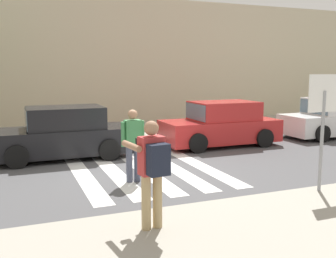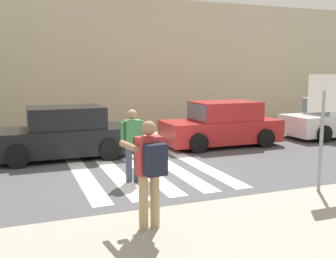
# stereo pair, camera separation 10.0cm
# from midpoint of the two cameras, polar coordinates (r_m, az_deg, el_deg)

# --- Properties ---
(ground_plane) EXTENTS (120.00, 120.00, 0.00)m
(ground_plane) POSITION_cam_midpoint_polar(r_m,az_deg,el_deg) (10.51, -3.19, -5.97)
(ground_plane) COLOR #4C4C4F
(sidewalk_far) EXTENTS (60.00, 4.80, 0.14)m
(sidewalk_far) POSITION_cam_midpoint_polar(r_m,az_deg,el_deg) (16.19, -9.79, -0.68)
(sidewalk_far) COLOR #9E998C
(sidewalk_far) RESTS_ON ground
(building_facade_far) EXTENTS (56.00, 4.00, 6.00)m
(building_facade_far) POSITION_cam_midpoint_polar(r_m,az_deg,el_deg) (20.32, -12.51, 9.38)
(building_facade_far) COLOR beige
(building_facade_far) RESTS_ON ground
(crosswalk_stripe_0) EXTENTS (0.44, 5.20, 0.01)m
(crosswalk_stripe_0) POSITION_cam_midpoint_polar(r_m,az_deg,el_deg) (10.33, -12.06, -6.37)
(crosswalk_stripe_0) COLOR silver
(crosswalk_stripe_0) RESTS_ON ground
(crosswalk_stripe_1) EXTENTS (0.44, 5.20, 0.01)m
(crosswalk_stripe_1) POSITION_cam_midpoint_polar(r_m,az_deg,el_deg) (10.48, -7.72, -6.04)
(crosswalk_stripe_1) COLOR silver
(crosswalk_stripe_1) RESTS_ON ground
(crosswalk_stripe_2) EXTENTS (0.44, 5.20, 0.01)m
(crosswalk_stripe_2) POSITION_cam_midpoint_polar(r_m,az_deg,el_deg) (10.69, -3.53, -5.70)
(crosswalk_stripe_2) COLOR silver
(crosswalk_stripe_2) RESTS_ON ground
(crosswalk_stripe_3) EXTENTS (0.44, 5.20, 0.01)m
(crosswalk_stripe_3) POSITION_cam_midpoint_polar(r_m,az_deg,el_deg) (10.95, 0.48, -5.33)
(crosswalk_stripe_3) COLOR silver
(crosswalk_stripe_3) RESTS_ON ground
(crosswalk_stripe_4) EXTENTS (0.44, 5.20, 0.01)m
(crosswalk_stripe_4) POSITION_cam_midpoint_polar(r_m,az_deg,el_deg) (11.26, 4.28, -4.97)
(crosswalk_stripe_4) COLOR silver
(crosswalk_stripe_4) RESTS_ON ground
(stop_sign) EXTENTS (0.76, 0.08, 2.41)m
(stop_sign) POSITION_cam_midpoint_polar(r_m,az_deg,el_deg) (8.55, 21.85, 2.96)
(stop_sign) COLOR gray
(stop_sign) RESTS_ON sidewalk_near
(photographer_with_backpack) EXTENTS (0.65, 0.89, 1.72)m
(photographer_with_backpack) POSITION_cam_midpoint_polar(r_m,az_deg,el_deg) (6.11, -2.20, -5.32)
(photographer_with_backpack) COLOR tan
(photographer_with_backpack) RESTS_ON sidewalk_near
(pedestrian_crossing) EXTENTS (0.58, 0.27, 1.72)m
(pedestrian_crossing) POSITION_cam_midpoint_polar(r_m,az_deg,el_deg) (9.26, -4.87, -1.79)
(pedestrian_crossing) COLOR #474C60
(pedestrian_crossing) RESTS_ON ground
(parked_car_black) EXTENTS (4.10, 1.92, 1.55)m
(parked_car_black) POSITION_cam_midpoint_polar(r_m,az_deg,el_deg) (12.20, -14.77, -0.73)
(parked_car_black) COLOR black
(parked_car_black) RESTS_ON ground
(parked_car_red) EXTENTS (4.10, 1.92, 1.55)m
(parked_car_red) POSITION_cam_midpoint_polar(r_m,az_deg,el_deg) (13.87, 8.04, 0.56)
(parked_car_red) COLOR red
(parked_car_red) RESTS_ON ground
(parked_car_white) EXTENTS (4.10, 1.92, 1.55)m
(parked_car_white) POSITION_cam_midpoint_polar(r_m,az_deg,el_deg) (16.92, 23.20, 1.38)
(parked_car_white) COLOR white
(parked_car_white) RESTS_ON ground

